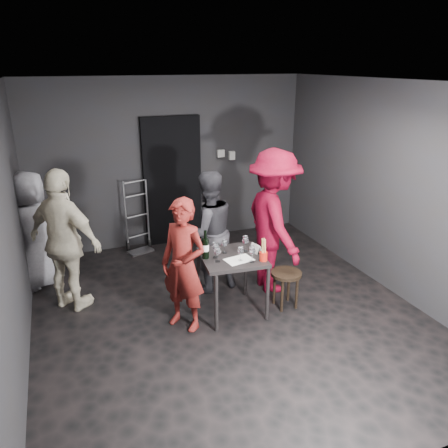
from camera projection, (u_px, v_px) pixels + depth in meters
name	position (u px, v px, depth m)	size (l,w,h in m)	color
floor	(227.00, 312.00, 5.38)	(4.50, 5.00, 0.02)	black
ceiling	(228.00, 82.00, 4.43)	(4.50, 5.00, 0.02)	silver
wall_back	(171.00, 163.00, 7.09)	(4.50, 0.04, 2.70)	black
wall_front	(375.00, 325.00, 2.72)	(4.50, 0.04, 2.70)	black
wall_left	(8.00, 235.00, 4.14)	(0.04, 5.00, 2.70)	black
wall_right	(388.00, 188.00, 5.67)	(0.04, 5.00, 2.70)	black
doorway	(173.00, 181.00, 7.14)	(0.95, 0.10, 2.10)	black
wallbox_upper	(221.00, 153.00, 7.30)	(0.12, 0.06, 0.12)	#B7B7B2
wallbox_lower	(232.00, 155.00, 7.38)	(0.10, 0.06, 0.14)	#B7B7B2
hand_truck	(139.00, 238.00, 7.06)	(0.39, 0.33, 1.16)	#B2B2B7
tasting_table	(232.00, 263.00, 5.16)	(0.72, 0.72, 0.75)	black
stool	(286.00, 279.00, 5.38)	(0.38, 0.38, 0.47)	black
server_red	(183.00, 264.00, 4.83)	(0.58, 0.38, 1.58)	maroon
woman_black	(208.00, 227.00, 5.66)	(0.85, 0.47, 1.75)	#28272C
man_maroon	(274.00, 204.00, 5.55)	(1.55, 0.72, 2.39)	maroon
bystander_cream	(64.00, 229.00, 5.13)	(1.22, 0.58, 2.08)	beige
bystander_grey	(33.00, 227.00, 5.73)	(0.83, 0.46, 1.71)	gray
tasting_mat	(239.00, 260.00, 5.02)	(0.31, 0.21, 0.00)	white
wine_glass_a	(218.00, 253.00, 4.94)	(0.08, 0.08, 0.21)	white
wine_glass_b	(216.00, 249.00, 5.05)	(0.08, 0.08, 0.21)	white
wine_glass_c	(224.00, 245.00, 5.17)	(0.07, 0.07, 0.19)	white
wine_glass_d	(241.00, 253.00, 4.97)	(0.07, 0.07, 0.19)	white
wine_glass_e	(252.00, 253.00, 4.94)	(0.08, 0.08, 0.21)	white
wine_glass_f	(245.00, 243.00, 5.21)	(0.08, 0.08, 0.22)	white
wine_bottle	(205.00, 248.00, 5.03)	(0.08, 0.08, 0.34)	black
breadstick_cup	(264.00, 250.00, 4.96)	(0.09, 0.09, 0.29)	red
reserved_card	(255.00, 248.00, 5.19)	(0.09, 0.14, 0.11)	white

